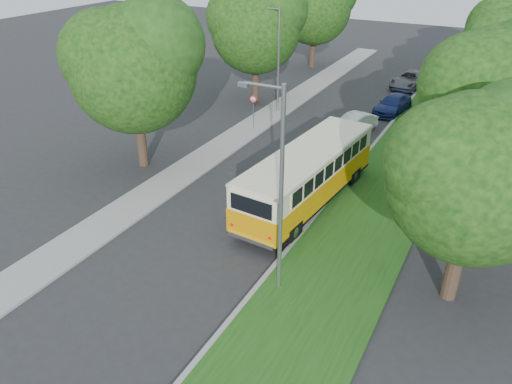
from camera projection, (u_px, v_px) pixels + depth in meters
The scene contains 13 objects.
ground at pixel (218, 229), 22.95m from camera, with size 120.00×120.00×0.00m, color #29292C.
curb at pixel (330, 199), 25.34m from camera, with size 0.20×70.00×0.15m, color gray.
grass_verge at pixel (375, 210), 24.38m from camera, with size 4.50×70.00×0.13m, color #204B14.
sidewalk at pixel (192, 166), 28.79m from camera, with size 2.20×70.00×0.12m, color gray.
treeline at pixel (398, 36), 32.92m from camera, with size 24.27×41.91×9.46m.
lamppost_near at pixel (279, 187), 17.21m from camera, with size 1.71×0.16×8.00m.
lamppost_far at pixel (277, 57), 35.43m from camera, with size 1.71×0.16×7.50m.
warning_sign at pixel (253, 106), 33.34m from camera, with size 0.56×0.10×2.50m.
vintage_bus at pixel (307, 177), 24.31m from camera, with size 2.60×10.10×3.00m, color orange, non-canonical shape.
car_silver at pixel (323, 153), 28.84m from camera, with size 1.69×4.20×1.43m, color silver.
car_white at pixel (353, 124), 33.39m from camera, with size 1.33×3.82×1.26m, color silver.
car_blue at pixel (393, 104), 37.03m from camera, with size 1.77×4.36×1.27m, color navy.
car_grey at pixel (411, 80), 42.79m from camera, with size 2.30×4.99×1.39m, color slate.
Camera 1 is at (10.61, -16.38, 12.31)m, focal length 35.00 mm.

